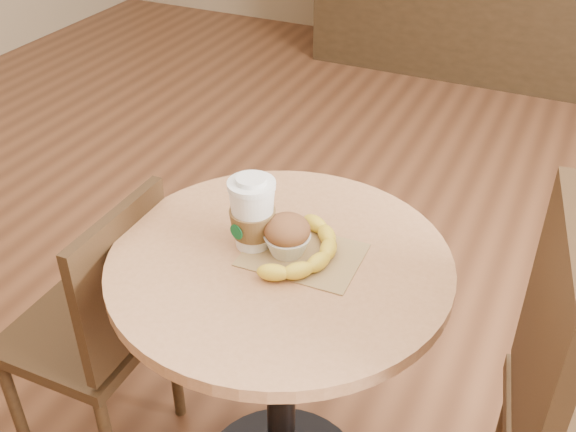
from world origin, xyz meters
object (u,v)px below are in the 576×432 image
(cafe_table, at_px, (280,332))
(banana, at_px, (309,251))
(coffee_cup, at_px, (252,216))
(muffin, at_px, (287,235))
(chair_left, at_px, (101,325))

(cafe_table, relative_size, banana, 2.92)
(coffee_cup, height_order, muffin, coffee_cup)
(cafe_table, height_order, coffee_cup, coffee_cup)
(coffee_cup, height_order, banana, coffee_cup)
(cafe_table, bearing_deg, coffee_cup, 165.88)
(cafe_table, bearing_deg, muffin, 69.29)
(cafe_table, relative_size, coffee_cup, 4.53)
(chair_left, distance_m, banana, 0.62)
(banana, bearing_deg, cafe_table, -149.82)
(chair_left, height_order, muffin, muffin)
(cafe_table, height_order, chair_left, chair_left)
(cafe_table, bearing_deg, chair_left, -170.52)
(cafe_table, relative_size, muffin, 7.57)
(banana, bearing_deg, chair_left, -161.62)
(cafe_table, height_order, muffin, muffin)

